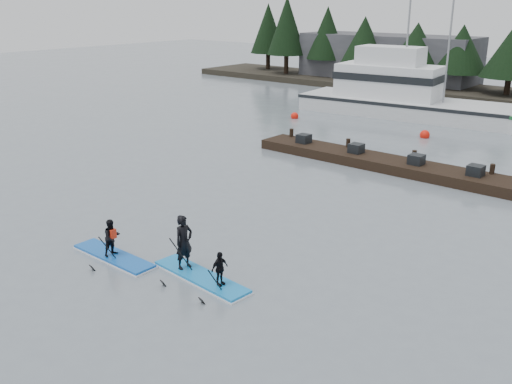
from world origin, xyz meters
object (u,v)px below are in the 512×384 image
Objects in this scene: fishing_boat_large at (406,106)px; paddleboard_solo at (113,247)px; floating_dock at (389,164)px; paddleboard_duo at (196,260)px.

fishing_boat_large is 30.14m from paddleboard_solo.
floating_dock is 4.50× the size of paddleboard_solo.
fishing_boat_large is 4.60× the size of paddleboard_duo.
paddleboard_solo reaches higher than floating_dock.
paddleboard_duo is at bearing -82.78° from fishing_boat_large.
fishing_boat_large reaches higher than floating_dock.
floating_dock is 4.12× the size of paddleboard_duo.
paddleboard_solo is (-2.17, -15.96, 0.17)m from floating_dock.
paddleboard_solo is at bearing -160.64° from paddleboard_duo.
fishing_boat_large is 5.01× the size of paddleboard_solo.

